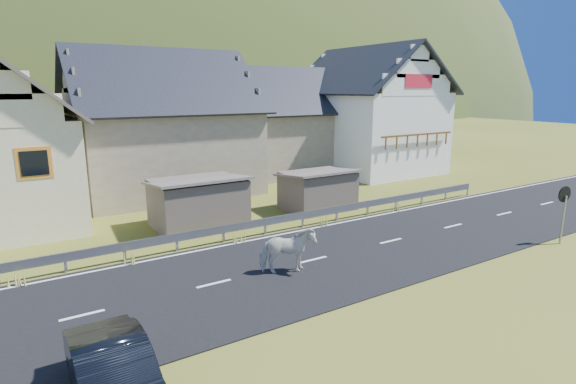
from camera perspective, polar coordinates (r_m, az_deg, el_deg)
ground at (r=17.06m, az=3.23°, el=-8.71°), size 160.00×160.00×0.00m
road at (r=17.06m, az=3.23°, el=-8.64°), size 60.00×7.00×0.04m
lane_markings at (r=17.05m, az=3.23°, el=-8.56°), size 60.00×6.60×0.01m
guardrail at (r=19.82m, az=-2.91°, el=-3.86°), size 28.10×0.09×0.75m
shed_left at (r=21.35m, az=-11.34°, el=-1.38°), size 4.30×3.30×2.40m
shed_right at (r=23.95m, az=3.78°, el=0.16°), size 3.80×2.90×2.20m
house_stone_a at (r=29.14m, az=-15.86°, el=9.21°), size 10.80×9.80×8.90m
house_stone_b at (r=35.08m, az=-0.74°, el=9.60°), size 9.80×8.80×8.10m
house_white at (r=36.22m, az=10.08°, el=10.82°), size 8.80×10.80×9.70m
mountain at (r=195.21m, az=-27.64°, el=3.74°), size 440.00×280.00×260.00m
horse at (r=15.62m, az=-0.10°, el=-7.46°), size 1.44×2.09×1.61m
car at (r=10.25m, az=-21.11°, el=-21.21°), size 1.46×4.14×1.36m
traffic_mirror at (r=21.57m, az=31.62°, el=-1.06°), size 0.68×0.22×2.44m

